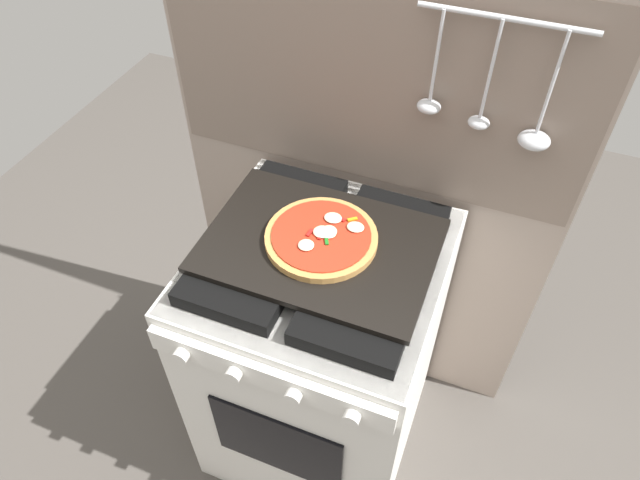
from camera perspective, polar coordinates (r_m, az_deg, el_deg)
ground_plane at (r=2.12m, az=-0.00°, el=-17.60°), size 4.00×4.00×0.00m
kitchen_backsplash at (r=1.67m, az=4.30°, el=4.38°), size 1.10×0.09×1.55m
stove at (r=1.72m, az=-0.02°, el=-11.04°), size 0.60×0.64×0.90m
baking_tray at (r=1.36m, az=-0.00°, el=-0.52°), size 0.54×0.38×0.02m
pizza_left at (r=1.35m, az=0.26°, el=0.27°), size 0.27×0.27×0.03m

